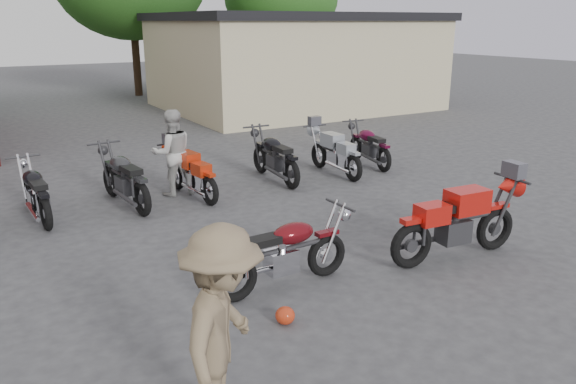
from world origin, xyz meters
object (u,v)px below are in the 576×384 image
vintage_motorcycle (286,248)px  row_bike_2 (35,189)px  row_bike_3 (124,175)px  row_bike_6 (335,150)px  person_tan (223,334)px  row_bike_4 (191,171)px  row_bike_5 (274,154)px  row_bike_7 (369,143)px  sportbike (459,218)px  helmet (285,315)px  person_light (172,153)px

vintage_motorcycle → row_bike_2: vintage_motorcycle is taller
row_bike_3 → row_bike_6: 4.88m
person_tan → row_bike_4: size_ratio=1.01×
row_bike_5 → row_bike_7: 2.71m
row_bike_2 → row_bike_6: (6.47, -0.20, 0.01)m
sportbike → row_bike_5: size_ratio=1.06×
row_bike_4 → row_bike_6: size_ratio=0.96×
row_bike_7 → helmet: bearing=143.5°
row_bike_2 → row_bike_4: (2.91, -0.18, -0.01)m
vintage_motorcycle → row_bike_4: size_ratio=1.05×
row_bike_5 → person_tan: bearing=150.4°
row_bike_5 → row_bike_6: bearing=-97.0°
row_bike_3 → row_bike_5: (3.40, 0.10, -0.00)m
sportbike → helmet: sportbike is taller
row_bike_3 → row_bike_6: row_bike_3 is taller
helmet → vintage_motorcycle: bearing=59.1°
helmet → person_tan: size_ratio=0.12×
sportbike → row_bike_2: bearing=140.4°
helmet → row_bike_2: 5.90m
person_tan → row_bike_3: 6.86m
person_tan → row_bike_5: size_ratio=0.91×
row_bike_4 → row_bike_6: (3.56, -0.03, 0.02)m
person_light → row_bike_2: size_ratio=0.92×
helmet → row_bike_6: (4.47, 5.33, 0.46)m
helmet → row_bike_2: size_ratio=0.12×
helmet → row_bike_3: row_bike_3 is taller
helmet → row_bike_6: row_bike_6 is taller
helmet → row_bike_6: 6.97m
person_tan → row_bike_7: bearing=-6.8°
sportbike → row_bike_4: bearing=120.0°
sportbike → row_bike_5: 5.23m
sportbike → row_bike_4: 5.51m
row_bike_7 → row_bike_3: bearing=100.1°
vintage_motorcycle → person_tan: (-1.86, -2.13, 0.39)m
person_light → row_bike_6: person_light is taller
sportbike → person_tan: person_tan is taller
vintage_motorcycle → row_bike_5: bearing=60.4°
helmet → person_light: person_light is taller
row_bike_4 → row_bike_7: row_bike_7 is taller
row_bike_4 → row_bike_5: 2.09m
row_bike_7 → row_bike_5: bearing=99.5°
row_bike_7 → person_light: bearing=98.0°
row_bike_5 → row_bike_4: bearing=98.8°
row_bike_5 → person_light: bearing=90.0°
row_bike_4 → sportbike: bearing=-162.5°
vintage_motorcycle → row_bike_3: size_ratio=0.94×
row_bike_2 → sportbike: bearing=-138.3°
vintage_motorcycle → row_bike_3: row_bike_3 is taller
row_bike_7 → row_bike_6: bearing=111.5°
vintage_motorcycle → person_light: size_ratio=1.12×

